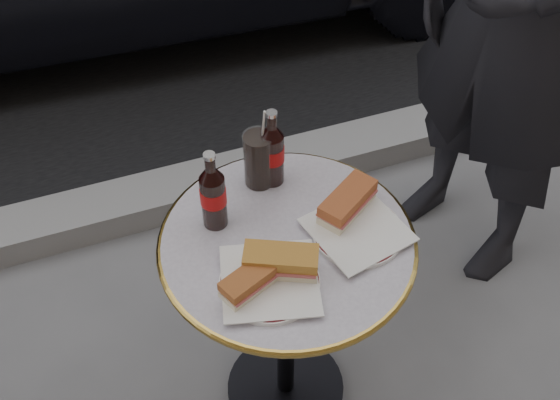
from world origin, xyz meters
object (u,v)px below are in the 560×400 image
object	(u,v)px
bistro_table	(286,325)
plate_left	(270,282)
pedestrian	(524,11)
cola_bottle_left	(213,190)
cola_glass	(259,159)
cola_bottle_right	(272,147)
plate_right	(357,232)

from	to	relation	value
bistro_table	plate_left	xyz separation A→B (m)	(-0.08, -0.11, 0.37)
pedestrian	cola_bottle_left	bearing A→B (deg)	-93.17
cola_bottle_left	cola_glass	bearing A→B (deg)	33.48
cola_bottle_left	cola_bottle_right	xyz separation A→B (m)	(0.18, 0.09, -0.00)
cola_bottle_right	cola_glass	xyz separation A→B (m)	(-0.03, 0.01, -0.03)
cola_bottle_right	cola_glass	world-z (taller)	cola_bottle_right
plate_left	cola_bottle_left	world-z (taller)	cola_bottle_left
plate_left	cola_glass	bearing A→B (deg)	75.11
bistro_table	cola_glass	distance (m)	0.49
plate_right	pedestrian	size ratio (longest dim) A/B	0.12
plate_left	pedestrian	bearing A→B (deg)	27.57
plate_left	plate_right	size ratio (longest dim) A/B	1.03
cola_bottle_right	cola_glass	bearing A→B (deg)	169.47
cola_bottle_right	pedestrian	distance (m)	0.83
plate_left	cola_glass	xyz separation A→B (m)	(0.08, 0.32, 0.07)
cola_bottle_left	cola_bottle_right	bearing A→B (deg)	26.68
cola_glass	plate_left	bearing A→B (deg)	-104.89
cola_glass	plate_right	bearing A→B (deg)	-56.62
plate_right	cola_bottle_right	bearing A→B (deg)	118.24
bistro_table	cola_glass	world-z (taller)	cola_glass
plate_right	cola_glass	distance (m)	0.30
bistro_table	pedestrian	bearing A→B (deg)	23.99
cola_bottle_left	cola_bottle_right	distance (m)	0.20
plate_right	cola_bottle_left	world-z (taller)	cola_bottle_left
plate_right	pedestrian	xyz separation A→B (m)	(0.68, 0.41, 0.21)
cola_bottle_right	pedestrian	bearing A→B (deg)	12.15
bistro_table	cola_bottle_left	bearing A→B (deg)	142.06
cola_bottle_right	cola_glass	distance (m)	0.05
bistro_table	cola_bottle_right	distance (m)	0.52
plate_left	cola_bottle_right	size ratio (longest dim) A/B	1.01
bistro_table	plate_right	size ratio (longest dim) A/B	3.33
cola_bottle_left	pedestrian	size ratio (longest dim) A/B	0.12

